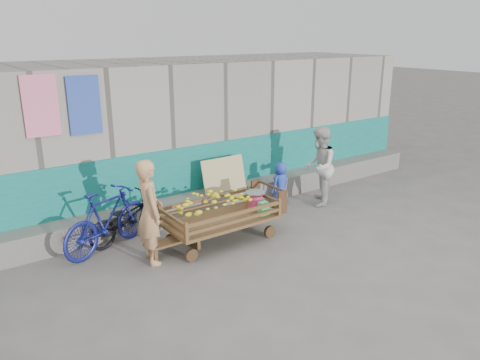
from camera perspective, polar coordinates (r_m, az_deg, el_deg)
ground at (r=8.07m, az=5.11°, el=-8.87°), size 80.00×80.00×0.00m
building_wall at (r=10.84m, az=-8.75°, el=6.07°), size 12.00×3.50×3.00m
banana_cart at (r=8.22m, az=-2.55°, el=-3.60°), size 2.15×0.98×0.92m
bench at (r=8.05m, az=-8.03°, el=-7.60°), size 1.01×0.30×0.25m
vendor_man at (r=7.57m, az=-10.94°, el=-3.83°), size 0.51×0.69×1.72m
woman at (r=10.13m, az=9.66°, el=1.64°), size 1.04×1.03×1.70m
child at (r=10.11m, az=4.98°, el=-0.44°), size 0.51×0.37×0.95m
bicycle_dark at (r=8.61m, az=-13.62°, el=-4.53°), size 1.69×0.94×0.84m
bicycle_blue at (r=8.27m, az=-15.89°, el=-4.67°), size 1.89×1.15×1.10m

